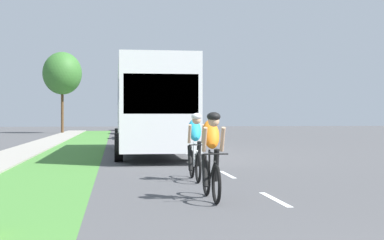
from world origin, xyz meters
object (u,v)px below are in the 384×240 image
(bus_white, at_px, (149,105))
(suv_maroon, at_px, (130,122))
(street_tree_far, at_px, (62,73))
(cyclist_trailing, at_px, (195,146))
(pickup_silver, at_px, (139,126))
(sedan_black, at_px, (131,125))
(cyclist_lead, at_px, (211,155))

(bus_white, xyz_separation_m, suv_maroon, (0.15, 37.46, -1.03))
(bus_white, height_order, street_tree_far, street_tree_far)
(cyclist_trailing, distance_m, pickup_silver, 25.08)
(cyclist_trailing, bearing_deg, street_tree_far, 99.90)
(cyclist_trailing, xyz_separation_m, pickup_silver, (-0.24, 25.08, 0.02))
(sedan_black, bearing_deg, pickup_silver, -88.25)
(cyclist_lead, height_order, suv_maroon, suv_maroon)
(cyclist_lead, bearing_deg, bus_white, 91.59)
(pickup_silver, distance_m, sedan_black, 10.26)
(cyclist_trailing, relative_size, bus_white, 0.15)
(suv_maroon, relative_size, street_tree_far, 0.65)
(cyclist_lead, height_order, street_tree_far, street_tree_far)
(street_tree_far, bearing_deg, bus_white, -77.81)
(bus_white, bearing_deg, pickup_silver, 89.08)
(sedan_black, height_order, suv_maroon, suv_maroon)
(cyclist_lead, height_order, cyclist_trailing, same)
(cyclist_lead, distance_m, sedan_black, 38.38)
(bus_white, height_order, pickup_silver, bus_white)
(bus_white, xyz_separation_m, pickup_silver, (0.25, 15.62, -1.15))
(cyclist_trailing, distance_m, sedan_black, 35.33)
(sedan_black, height_order, street_tree_far, street_tree_far)
(suv_maroon, bearing_deg, street_tree_far, -122.98)
(sedan_black, bearing_deg, cyclist_trailing, -89.10)
(bus_white, bearing_deg, suv_maroon, 89.77)
(cyclist_trailing, bearing_deg, suv_maroon, 90.42)
(sedan_black, xyz_separation_m, suv_maroon, (0.21, 11.58, 0.18))
(cyclist_lead, distance_m, pickup_silver, 28.12)
(suv_maroon, bearing_deg, cyclist_trailing, -89.58)
(bus_white, bearing_deg, street_tree_far, 102.19)
(cyclist_trailing, bearing_deg, cyclist_lead, -92.69)
(bus_white, distance_m, street_tree_far, 28.77)
(cyclist_lead, relative_size, pickup_silver, 0.34)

